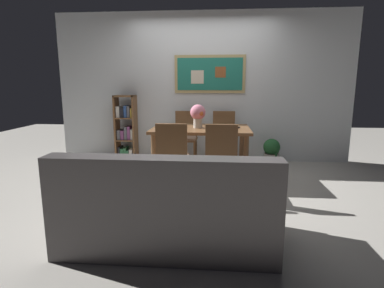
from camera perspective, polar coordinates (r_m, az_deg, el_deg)
name	(u,v)px	position (r m, az deg, el deg)	size (l,w,h in m)	color
ground_plane	(197,184)	(4.33, 0.85, -7.39)	(12.00, 12.00, 0.00)	#B7B2A8
wall_back_with_painting	(203,88)	(5.56, 1.98, 10.37)	(5.20, 0.14, 2.60)	silver
dining_table	(201,134)	(4.52, 1.67, 1.84)	(1.42, 0.94, 0.74)	brown
dining_chair_far_right	(224,133)	(5.32, 5.90, 1.99)	(0.40, 0.41, 0.91)	brown
dining_chair_far_left	(186,133)	(5.31, -1.17, 2.03)	(0.40, 0.41, 0.91)	brown
dining_chair_near_right	(221,154)	(3.77, 5.42, -1.78)	(0.40, 0.41, 0.91)	brown
dining_chair_near_left	(173,153)	(3.82, -3.59, -1.60)	(0.40, 0.41, 0.91)	brown
leather_couch	(168,211)	(2.69, -4.56, -12.23)	(1.80, 0.84, 0.84)	#514C4C
bookshelf	(126,131)	(5.60, -12.10, 2.32)	(0.36, 0.28, 1.18)	brown
potted_ivy	(272,152)	(5.43, 14.53, -1.41)	(0.28, 0.30, 0.52)	#B2ADA3
flower_vase	(198,114)	(4.47, 1.12, 5.58)	(0.22, 0.22, 0.34)	beige
tv_remote	(235,127)	(4.53, 7.90, 3.12)	(0.16, 0.10, 0.02)	black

